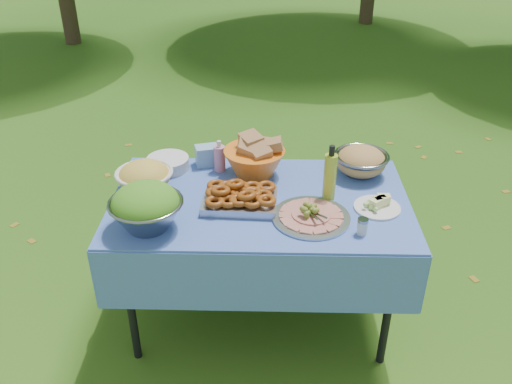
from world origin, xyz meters
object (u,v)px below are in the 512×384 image
Objects in this scene: salad_bowl at (146,207)px; charcuterie_platter at (311,211)px; bread_bowl at (254,156)px; picnic_table at (260,261)px; plate_stack at (168,163)px; pasta_bowl_steel at (361,161)px; oil_bottle at (330,173)px.

charcuterie_platter is (0.74, 0.09, -0.07)m from salad_bowl.
picnic_table is at bearing -82.13° from bread_bowl.
picnic_table is 0.55m from bread_bowl.
salad_bowl reaches higher than charcuterie_platter.
bread_bowl is 0.51m from charcuterie_platter.
bread_bowl is at bearing 97.87° from picnic_table.
picnic_table is at bearing -31.28° from plate_stack.
pasta_bowl_steel is (1.03, 0.53, -0.03)m from salad_bowl.
charcuterie_platter is 0.23m from oil_bottle.
charcuterie_platter reaches higher than picnic_table.
bread_bowl is 0.88× the size of charcuterie_platter.
salad_bowl is 0.57m from plate_stack.
plate_stack is 1.03m from pasta_bowl_steel.
picnic_table is at bearing -176.26° from oil_bottle.
oil_bottle is at bearing 3.74° from picnic_table.
oil_bottle is (0.84, -0.28, 0.11)m from plate_stack.
plate_stack is (-0.00, 0.56, -0.08)m from salad_bowl.
pasta_bowl_steel reaches higher than picnic_table.
plate_stack is 0.80× the size of pasta_bowl_steel.
bread_bowl is at bearing -178.12° from pasta_bowl_steel.
charcuterie_platter is (0.74, -0.47, 0.01)m from plate_stack.
salad_bowl is (-0.50, -0.26, 0.49)m from picnic_table.
salad_bowl reaches higher than pasta_bowl_steel.
bread_bowl reaches higher than charcuterie_platter.
oil_bottle is (0.34, 0.02, 0.52)m from picnic_table.
bread_bowl is (0.47, -0.05, 0.07)m from plate_stack.
picnic_table is 4.43× the size of salad_bowl.
oil_bottle reaches higher than charcuterie_platter.
picnic_table is 0.75m from pasta_bowl_steel.
bread_bowl reaches higher than picnic_table.
salad_bowl reaches higher than picnic_table.
oil_bottle is (0.10, 0.19, 0.10)m from charcuterie_platter.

